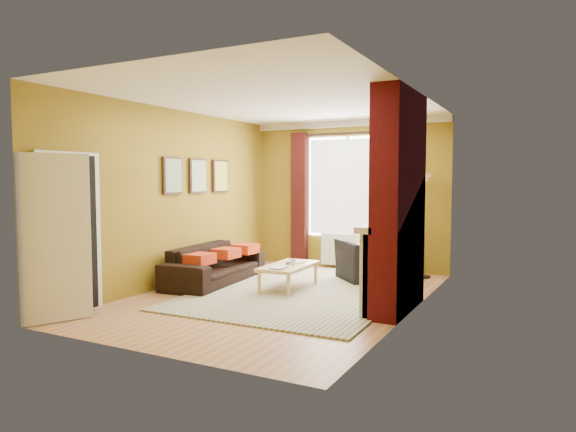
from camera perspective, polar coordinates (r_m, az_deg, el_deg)
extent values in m
plane|color=#9A6946|center=(7.50, -0.89, -8.91)|extent=(5.50, 5.50, 0.00)
cube|color=olive|center=(9.83, 6.73, 2.36)|extent=(3.80, 0.02, 2.80)
cube|color=olive|center=(5.07, -15.80, 0.72)|extent=(3.80, 0.02, 2.80)
cube|color=olive|center=(6.63, 13.71, 1.49)|extent=(0.02, 5.50, 2.80)
cube|color=olive|center=(8.39, -12.41, 2.01)|extent=(0.02, 5.50, 2.80)
cube|color=white|center=(7.40, -0.91, 12.73)|extent=(3.80, 5.50, 0.01)
cube|color=#45090E|center=(6.68, 12.25, 1.53)|extent=(0.35, 1.40, 2.80)
cube|color=silver|center=(6.82, 10.56, -5.58)|extent=(0.12, 1.30, 1.10)
cube|color=silver|center=(6.77, 10.21, -1.12)|extent=(0.22, 1.40, 0.08)
cube|color=silver|center=(6.29, 8.83, -6.65)|extent=(0.16, 0.14, 1.04)
cube|color=silver|center=(7.38, 11.72, -5.10)|extent=(0.16, 0.14, 1.04)
cube|color=black|center=(6.83, 10.79, -6.42)|extent=(0.06, 0.80, 0.90)
cube|color=black|center=(6.92, 10.58, -9.84)|extent=(0.20, 1.00, 0.06)
cube|color=silver|center=(6.42, 9.38, -0.31)|extent=(0.03, 0.12, 0.16)
cube|color=black|center=(6.66, 10.05, -0.25)|extent=(0.03, 0.10, 0.14)
cylinder|color=black|center=(6.90, 10.67, -0.20)|extent=(0.10, 0.10, 0.12)
cube|color=black|center=(6.73, 10.74, 5.41)|extent=(0.03, 0.60, 0.75)
cube|color=#AC823A|center=(6.73, 10.58, 5.41)|extent=(0.01, 0.52, 0.66)
cube|color=silver|center=(9.84, 6.71, 10.17)|extent=(3.80, 0.08, 0.12)
cube|color=white|center=(9.80, 6.67, 3.23)|extent=(1.60, 0.04, 1.90)
cube|color=silver|center=(9.76, 6.59, 3.23)|extent=(1.50, 0.02, 1.80)
cube|color=silver|center=(9.78, 6.63, 3.23)|extent=(0.06, 0.04, 1.90)
cube|color=#380E0C|center=(10.11, 1.28, 2.15)|extent=(0.30, 0.16, 2.50)
cube|color=#380E0C|center=(9.41, 12.06, 1.92)|extent=(0.30, 0.16, 2.50)
cylinder|color=black|center=(9.75, 6.53, 9.11)|extent=(2.30, 0.05, 0.05)
cube|color=silver|center=(9.82, 6.47, -3.79)|extent=(1.00, 0.10, 0.60)
cube|color=silver|center=(9.93, 3.92, -3.69)|extent=(0.04, 0.03, 0.56)
cube|color=silver|center=(9.89, 4.50, -3.72)|extent=(0.04, 0.03, 0.56)
cube|color=silver|center=(9.85, 5.10, -3.76)|extent=(0.04, 0.03, 0.56)
cube|color=silver|center=(9.81, 5.69, -3.80)|extent=(0.04, 0.03, 0.56)
cube|color=silver|center=(9.77, 6.29, -3.83)|extent=(0.04, 0.03, 0.56)
cube|color=silver|center=(9.73, 6.90, -3.87)|extent=(0.04, 0.03, 0.56)
cube|color=silver|center=(9.69, 7.51, -3.90)|extent=(0.04, 0.03, 0.56)
cube|color=silver|center=(9.65, 8.12, -3.94)|extent=(0.04, 0.03, 0.56)
cube|color=silver|center=(9.62, 8.74, -3.98)|extent=(0.04, 0.03, 0.56)
cube|color=black|center=(8.29, -12.73, 4.41)|extent=(0.04, 0.44, 0.58)
cube|color=yellow|center=(8.27, -12.60, 4.41)|extent=(0.01, 0.38, 0.52)
cube|color=black|center=(8.80, -10.00, 4.42)|extent=(0.04, 0.44, 0.58)
cube|color=green|center=(8.78, -9.87, 4.42)|extent=(0.01, 0.38, 0.52)
cube|color=black|center=(9.32, -7.56, 4.41)|extent=(0.04, 0.44, 0.58)
cube|color=gold|center=(9.31, -7.44, 4.42)|extent=(0.01, 0.38, 0.52)
cube|color=silver|center=(6.95, -23.09, -1.91)|extent=(0.05, 0.94, 2.06)
cube|color=black|center=(6.93, -22.98, -1.92)|extent=(0.02, 0.80, 1.98)
cube|color=silver|center=(6.57, -24.43, -2.27)|extent=(0.37, 0.74, 1.98)
imported|color=#427233|center=(7.18, 11.36, 0.55)|extent=(0.14, 0.10, 0.27)
cube|color=#B12C0E|center=(7.92, -9.75, -4.72)|extent=(0.34, 0.40, 0.16)
cube|color=#B12C0E|center=(8.48, -6.89, -4.11)|extent=(0.34, 0.40, 0.16)
cube|color=#B12C0E|center=(8.98, -4.73, -3.64)|extent=(0.34, 0.40, 0.16)
cube|color=teal|center=(7.79, 1.73, -8.36)|extent=(2.91, 3.98, 0.02)
imported|color=black|center=(8.51, -8.10, -5.30)|extent=(1.01, 2.17, 0.62)
imported|color=black|center=(8.68, 9.44, -4.91)|extent=(1.39, 1.39, 0.68)
cube|color=#D9BB7D|center=(7.88, 0.08, -5.59)|extent=(0.63, 1.19, 0.05)
cylinder|color=#D9BB7D|center=(7.56, -3.22, -7.51)|extent=(0.05, 0.05, 0.34)
cylinder|color=#D9BB7D|center=(7.35, 0.02, -7.83)|extent=(0.05, 0.05, 0.34)
cylinder|color=#D9BB7D|center=(8.48, 0.14, -6.24)|extent=(0.05, 0.05, 0.34)
cylinder|color=#D9BB7D|center=(8.30, 3.08, -6.47)|extent=(0.05, 0.05, 0.34)
cylinder|color=#A07E45|center=(9.46, 8.18, -4.68)|extent=(0.46, 0.46, 0.51)
cylinder|color=black|center=(9.21, 14.71, -6.52)|extent=(0.28, 0.28, 0.03)
cylinder|color=black|center=(9.09, 14.80, -1.29)|extent=(0.03, 0.03, 1.65)
cone|color=beige|center=(9.06, 14.90, 3.99)|extent=(0.28, 0.28, 0.20)
imported|color=#999999|center=(7.57, -1.75, -5.70)|extent=(0.21, 0.28, 0.03)
imported|color=#999999|center=(8.13, 0.58, -5.05)|extent=(0.19, 0.26, 0.02)
imported|color=#999999|center=(7.85, 0.56, -5.11)|extent=(0.12, 0.12, 0.09)
cube|color=black|center=(7.94, 0.01, -5.25)|extent=(0.11, 0.18, 0.02)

